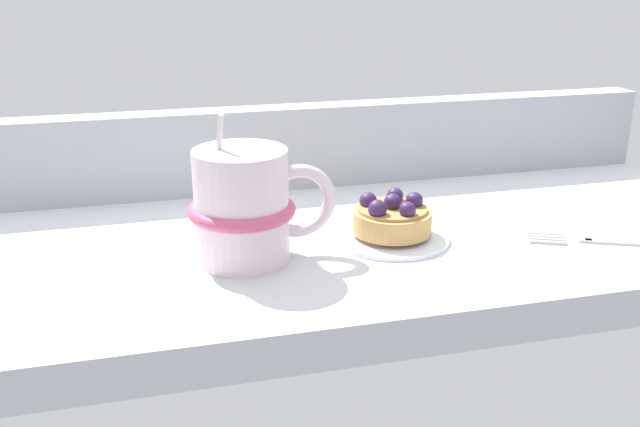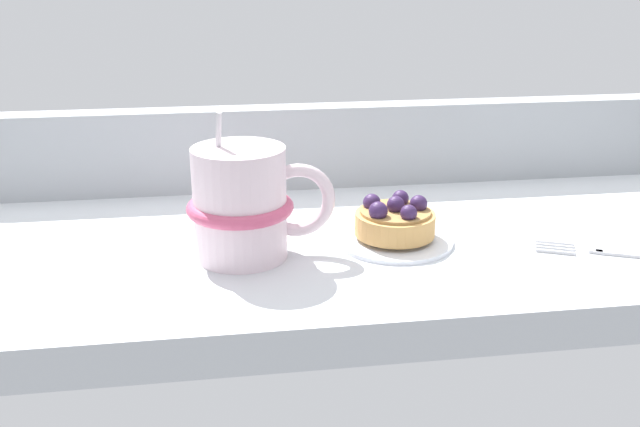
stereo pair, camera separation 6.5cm
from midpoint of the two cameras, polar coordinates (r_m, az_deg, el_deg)
ground_plane at (r=70.09cm, az=4.33°, el=-3.07°), size 87.97×36.08×3.55cm
window_rail_back at (r=83.12cm, az=2.00°, el=5.39°), size 86.21×3.57×9.39cm
dessert_plate at (r=68.00cm, az=8.68°, el=-2.03°), size 11.03×11.03×0.82cm
raspberry_tart at (r=67.32cm, az=8.75°, el=-0.53°), size 7.52×7.52×3.76cm
coffee_mug at (r=62.67cm, az=-3.18°, el=0.75°), size 13.21×9.45×13.24cm
dessert_fork at (r=71.39cm, az=26.48°, el=-2.98°), size 17.30×8.81×0.60cm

